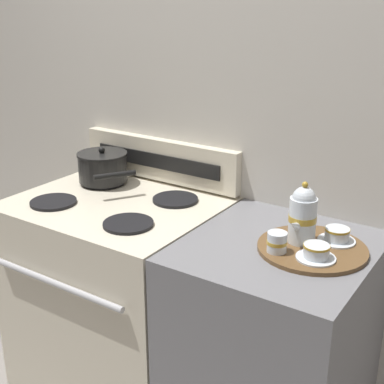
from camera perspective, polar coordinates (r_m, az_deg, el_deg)
name	(u,v)px	position (r m, az deg, el deg)	size (l,w,h in m)	color
wall_back	(226,151)	(2.18, 3.69, 4.35)	(6.00, 0.05, 2.20)	beige
stove	(120,303)	(2.35, -7.67, -11.63)	(0.80, 0.67, 0.94)	beige
control_panel	(159,159)	(2.33, -3.49, 3.48)	(0.78, 0.05, 0.18)	beige
side_counter	(271,362)	(2.02, 8.46, -17.54)	(0.60, 0.64, 0.92)	slate
saucepan	(103,167)	(2.34, -9.48, 2.66)	(0.32, 0.29, 0.15)	black
serving_tray	(312,248)	(1.77, 12.69, -5.90)	(0.35, 0.35, 0.01)	brown
teapot	(303,215)	(1.75, 11.71, -2.41)	(0.09, 0.15, 0.21)	silver
teacup_left	(337,235)	(1.81, 15.21, -4.45)	(0.12, 0.12, 0.05)	silver
teacup_right	(316,252)	(1.68, 13.12, -6.25)	(0.12, 0.12, 0.05)	silver
creamer_jug	(277,242)	(1.70, 9.05, -5.30)	(0.06, 0.06, 0.06)	silver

